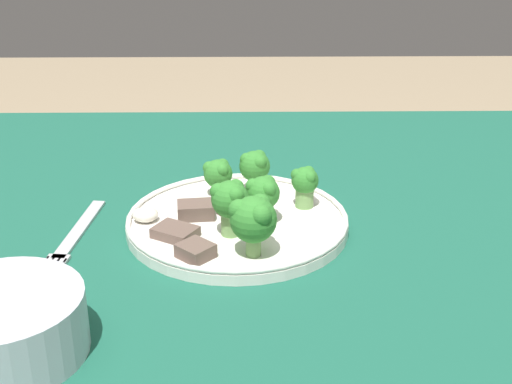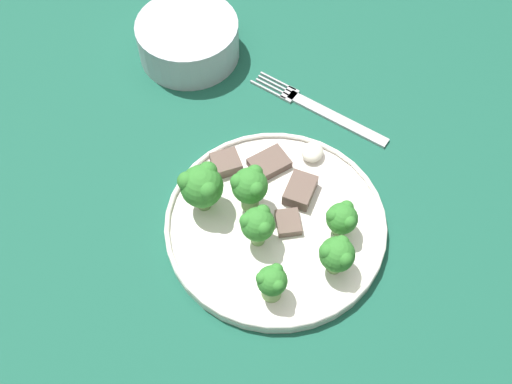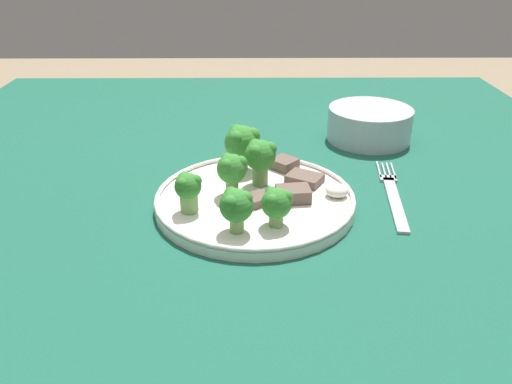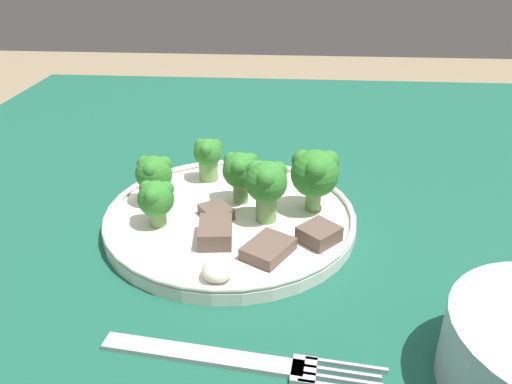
# 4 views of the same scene
# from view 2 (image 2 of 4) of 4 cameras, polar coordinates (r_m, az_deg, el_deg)

# --- Properties ---
(ground_plane) EXTENTS (8.00, 8.00, 0.00)m
(ground_plane) POSITION_cam_2_polar(r_m,az_deg,el_deg) (1.37, -3.03, -16.32)
(ground_plane) COLOR #9E896B
(table) EXTENTS (1.13, 1.10, 0.70)m
(table) POSITION_cam_2_polar(r_m,az_deg,el_deg) (0.80, -5.01, -4.20)
(table) COLOR #195642
(table) RESTS_ON ground_plane
(dinner_plate) EXTENTS (0.26, 0.26, 0.02)m
(dinner_plate) POSITION_cam_2_polar(r_m,az_deg,el_deg) (0.69, 1.87, -3.07)
(dinner_plate) COLOR white
(dinner_plate) RESTS_ON table
(fork) EXTENTS (0.04, 0.20, 0.00)m
(fork) POSITION_cam_2_polar(r_m,az_deg,el_deg) (0.80, 6.03, 7.82)
(fork) COLOR #B2B2B7
(fork) RESTS_ON table
(cream_bowl) EXTENTS (0.14, 0.14, 0.06)m
(cream_bowl) POSITION_cam_2_polar(r_m,az_deg,el_deg) (0.86, -6.46, 14.17)
(cream_bowl) COLOR #B7BCC6
(cream_bowl) RESTS_ON table
(broccoli_floret_near_rim_left) EXTENTS (0.04, 0.04, 0.05)m
(broccoli_floret_near_rim_left) POSITION_cam_2_polar(r_m,az_deg,el_deg) (0.67, 8.19, -2.50)
(broccoli_floret_near_rim_left) COLOR #709E56
(broccoli_floret_near_rim_left) RESTS_ON dinner_plate
(broccoli_floret_center_left) EXTENTS (0.04, 0.04, 0.06)m
(broccoli_floret_center_left) POSITION_cam_2_polar(r_m,az_deg,el_deg) (0.65, 0.18, -3.11)
(broccoli_floret_center_left) COLOR #709E56
(broccoli_floret_center_left) RESTS_ON dinner_plate
(broccoli_floret_back_left) EXTENTS (0.05, 0.05, 0.07)m
(broccoli_floret_back_left) POSITION_cam_2_polar(r_m,az_deg,el_deg) (0.67, -5.20, 0.60)
(broccoli_floret_back_left) COLOR #709E56
(broccoli_floret_back_left) RESTS_ON dinner_plate
(broccoli_floret_front_left) EXTENTS (0.04, 0.04, 0.06)m
(broccoli_floret_front_left) POSITION_cam_2_polar(r_m,az_deg,el_deg) (0.67, -0.60, 0.53)
(broccoli_floret_front_left) COLOR #709E56
(broccoli_floret_front_left) RESTS_ON dinner_plate
(broccoli_floret_center_back) EXTENTS (0.04, 0.04, 0.05)m
(broccoli_floret_center_back) POSITION_cam_2_polar(r_m,az_deg,el_deg) (0.64, 7.74, -5.89)
(broccoli_floret_center_back) COLOR #709E56
(broccoli_floret_center_back) RESTS_ON dinner_plate
(broccoli_floret_mid_cluster) EXTENTS (0.03, 0.03, 0.05)m
(broccoli_floret_mid_cluster) POSITION_cam_2_polar(r_m,az_deg,el_deg) (0.62, 1.53, -8.56)
(broccoli_floret_mid_cluster) COLOR #709E56
(broccoli_floret_mid_cluster) RESTS_ON dinner_plate
(meat_slice_front_slice) EXTENTS (0.04, 0.04, 0.01)m
(meat_slice_front_slice) POSITION_cam_2_polar(r_m,az_deg,el_deg) (0.68, 3.09, -2.92)
(meat_slice_front_slice) COLOR brown
(meat_slice_front_slice) RESTS_ON dinner_plate
(meat_slice_middle_slice) EXTENTS (0.05, 0.05, 0.02)m
(meat_slice_middle_slice) POSITION_cam_2_polar(r_m,az_deg,el_deg) (0.73, -2.88, 2.77)
(meat_slice_middle_slice) COLOR brown
(meat_slice_middle_slice) RESTS_ON dinner_plate
(meat_slice_rear_slice) EXTENTS (0.05, 0.03, 0.02)m
(meat_slice_rear_slice) POSITION_cam_2_polar(r_m,az_deg,el_deg) (0.70, 4.24, 0.17)
(meat_slice_rear_slice) COLOR brown
(meat_slice_rear_slice) RESTS_ON dinner_plate
(meat_slice_edge_slice) EXTENTS (0.06, 0.05, 0.01)m
(meat_slice_edge_slice) POSITION_cam_2_polar(r_m,az_deg,el_deg) (0.73, 1.27, 2.76)
(meat_slice_edge_slice) COLOR brown
(meat_slice_edge_slice) RESTS_ON dinner_plate
(sauce_dollop) EXTENTS (0.03, 0.03, 0.02)m
(sauce_dollop) POSITION_cam_2_polar(r_m,az_deg,el_deg) (0.74, 5.40, 3.80)
(sauce_dollop) COLOR silver
(sauce_dollop) RESTS_ON dinner_plate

